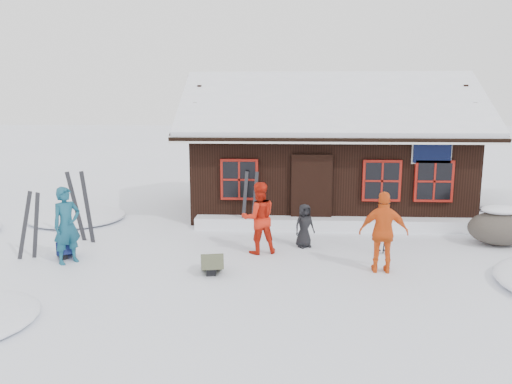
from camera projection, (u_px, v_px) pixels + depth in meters
The scene contains 15 objects.
ground at pixel (277, 253), 11.60m from camera, with size 120.00×120.00×0.00m, color white.
mountain_hut at pixel (326, 161), 16.12m from camera, with size 8.90×6.09×4.42m.
snow_drift at pixel (333, 224), 13.69m from camera, with size 7.60×0.60×0.35m, color white.
snow_mounds at pixel (340, 233), 13.34m from camera, with size 20.60×13.20×0.48m.
skier_teal at pixel (67, 225), 10.79m from camera, with size 0.62×0.40×1.69m, color navy.
skier_orange_left at pixel (259, 218), 11.50m from camera, with size 0.81×0.63×1.67m, color red.
skier_orange_right at pixel (384, 232), 10.20m from camera, with size 0.99×0.41×1.69m, color #E35517.
skier_crouched at pixel (304, 226), 12.02m from camera, with size 0.52×0.34×1.06m, color black.
boulder at pixel (500, 227), 12.23m from camera, with size 1.51×1.13×0.88m.
ski_pair_left at pixel (30, 226), 11.09m from camera, with size 0.65×0.20×1.59m.
ski_pair_mid at pixel (82, 207), 12.46m from camera, with size 0.69×0.21×1.84m.
ski_pair_right at pixel (250, 201), 13.65m from camera, with size 0.50×0.11×1.66m.
ski_poles at pixel (383, 226), 11.46m from camera, with size 0.25×0.13×1.42m.
backpack_blue at pixel (66, 252), 11.26m from camera, with size 0.40×0.52×0.28m, color navy.
backpack_olive at pixel (212, 266), 10.25m from camera, with size 0.44×0.59×0.32m, color #494C36.
Camera 1 is at (0.12, -11.16, 3.51)m, focal length 35.00 mm.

